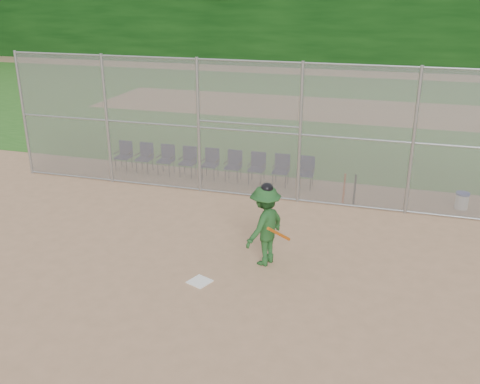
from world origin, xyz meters
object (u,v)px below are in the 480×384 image
(batter_at_plate, at_px, (265,225))
(water_cooler, at_px, (462,200))
(chair_0, at_px, (123,156))
(home_plate, at_px, (200,282))

(batter_at_plate, height_order, water_cooler, batter_at_plate)
(batter_at_plate, relative_size, water_cooler, 4.06)
(water_cooler, relative_size, chair_0, 0.49)
(batter_at_plate, bearing_deg, home_plate, -132.31)
(home_plate, height_order, water_cooler, water_cooler)
(home_plate, relative_size, chair_0, 0.44)
(batter_at_plate, bearing_deg, water_cooler, 45.76)
(home_plate, height_order, chair_0, chair_0)
(water_cooler, bearing_deg, home_plate, -133.85)
(home_plate, bearing_deg, water_cooler, 46.15)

